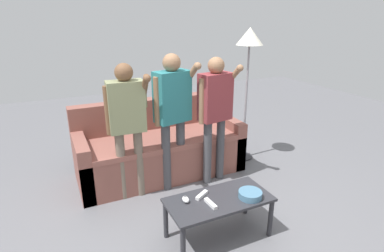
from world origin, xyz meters
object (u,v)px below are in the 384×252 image
at_px(snack_bowl, 250,194).
at_px(game_remote_wand_near, 211,204).
at_px(couch, 159,148).
at_px(player_center, 173,107).
at_px(coffee_table, 219,204).
at_px(game_remote_nunchuk, 186,199).
at_px(player_left, 127,117).
at_px(player_right, 215,106).
at_px(floor_lamp, 249,46).
at_px(game_remote_wand_far, 202,195).

relative_size(snack_bowl, game_remote_wand_near, 1.29).
distance_m(couch, snack_bowl, 1.58).
distance_m(couch, player_center, 0.79).
height_order(coffee_table, game_remote_nunchuk, game_remote_nunchuk).
distance_m(snack_bowl, player_left, 1.47).
bearing_deg(game_remote_wand_near, player_right, 59.35).
distance_m(player_center, game_remote_wand_near, 1.22).
bearing_deg(player_right, player_left, 175.71).
bearing_deg(floor_lamp, game_remote_wand_near, -132.98).
height_order(game_remote_wand_near, game_remote_wand_far, same).
height_order(coffee_table, floor_lamp, floor_lamp).
height_order(floor_lamp, player_left, floor_lamp).
bearing_deg(player_center, game_remote_wand_near, -95.14).
relative_size(snack_bowl, game_remote_wand_far, 1.37).
distance_m(couch, coffee_table, 1.45).
relative_size(snack_bowl, player_center, 0.13).
bearing_deg(player_center, coffee_table, -88.92).
bearing_deg(player_right, coffee_table, -116.81).
bearing_deg(game_remote_wand_near, game_remote_wand_far, 92.78).
xyz_separation_m(snack_bowl, game_remote_wand_far, (-0.39, 0.20, -0.01)).
bearing_deg(coffee_table, game_remote_wand_near, -153.78).
relative_size(player_right, game_remote_wand_near, 9.25).
height_order(couch, game_remote_wand_far, couch).
height_order(game_remote_nunchuk, game_remote_wand_far, game_remote_nunchuk).
height_order(player_center, game_remote_wand_near, player_center).
distance_m(snack_bowl, player_center, 1.28).
height_order(snack_bowl, game_remote_wand_near, snack_bowl).
bearing_deg(player_right, game_remote_nunchuk, -131.64).
height_order(floor_lamp, player_center, floor_lamp).
bearing_deg(game_remote_wand_far, player_right, 54.67).
xyz_separation_m(couch, snack_bowl, (0.31, -1.55, 0.11)).
bearing_deg(snack_bowl, game_remote_wand_far, 152.87).
distance_m(floor_lamp, player_right, 1.02).
relative_size(player_center, player_right, 1.04).
bearing_deg(game_remote_wand_near, player_center, 84.86).
bearing_deg(game_remote_wand_far, couch, 86.76).
height_order(floor_lamp, player_right, floor_lamp).
bearing_deg(snack_bowl, player_left, 125.39).
distance_m(player_center, game_remote_wand_far, 1.09).
height_order(player_center, game_remote_wand_far, player_center).
xyz_separation_m(floor_lamp, game_remote_wand_far, (-1.31, -1.24, -1.15)).
height_order(couch, game_remote_nunchuk, couch).
bearing_deg(player_left, couch, 41.40).
bearing_deg(couch, player_center, -86.28).
height_order(coffee_table, player_left, player_left).
bearing_deg(snack_bowl, game_remote_nunchuk, 161.72).
relative_size(player_left, game_remote_wand_far, 9.78).
xyz_separation_m(couch, player_left, (-0.49, -0.43, 0.62)).
relative_size(coffee_table, snack_bowl, 4.48).
relative_size(couch, player_right, 1.36).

